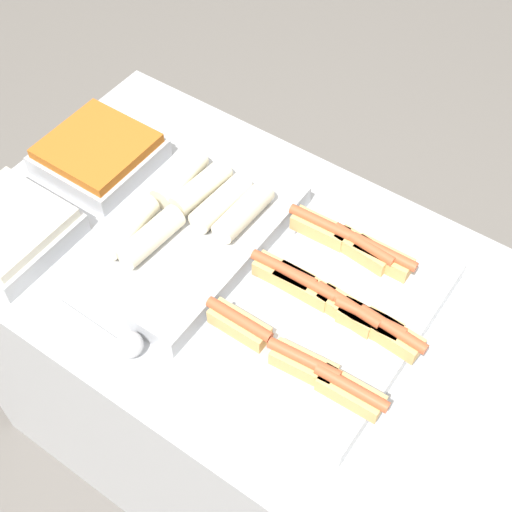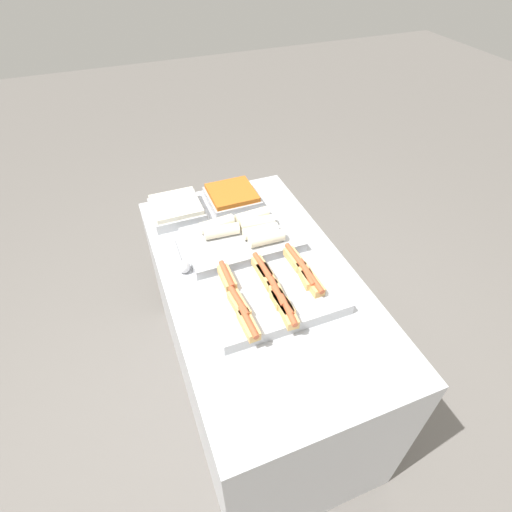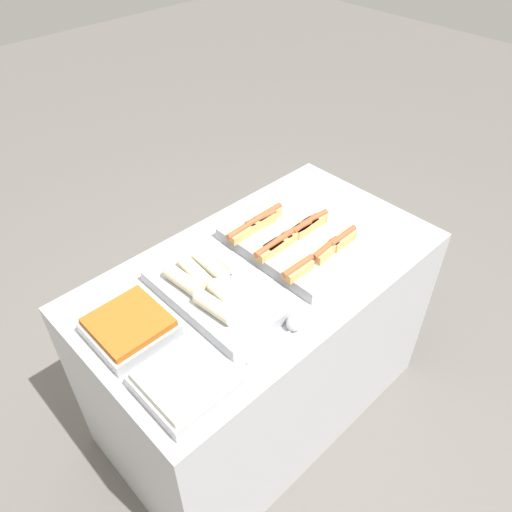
{
  "view_description": "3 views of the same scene",
  "coord_description": "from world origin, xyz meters",
  "px_view_note": "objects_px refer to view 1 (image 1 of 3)",
  "views": [
    {
      "loc": [
        0.48,
        -0.73,
        2.12
      ],
      "look_at": [
        -0.03,
        0.0,
        0.97
      ],
      "focal_mm": 50.0,
      "sensor_mm": 36.0,
      "label": 1
    },
    {
      "loc": [
        1.09,
        -0.44,
        2.08
      ],
      "look_at": [
        -0.03,
        0.0,
        0.97
      ],
      "focal_mm": 28.0,
      "sensor_mm": 36.0,
      "label": 2
    },
    {
      "loc": [
        -0.98,
        -0.98,
        2.16
      ],
      "look_at": [
        -0.03,
        0.0,
        0.97
      ],
      "focal_mm": 35.0,
      "sensor_mm": 36.0,
      "label": 3
    }
  ],
  "objects_px": {
    "tray_hotdogs": "(333,312)",
    "tray_side_front": "(8,230)",
    "tray_side_back": "(99,154)",
    "serving_spoon_near": "(125,342)",
    "tray_wraps": "(189,227)"
  },
  "relations": [
    {
      "from": "tray_hotdogs",
      "to": "tray_side_front",
      "type": "distance_m",
      "value": 0.73
    },
    {
      "from": "tray_side_back",
      "to": "serving_spoon_near",
      "type": "xyz_separation_m",
      "value": [
        0.39,
        -0.35,
        -0.01
      ]
    },
    {
      "from": "tray_side_front",
      "to": "serving_spoon_near",
      "type": "relative_size",
      "value": 1.02
    },
    {
      "from": "tray_side_front",
      "to": "serving_spoon_near",
      "type": "height_order",
      "value": "tray_side_front"
    },
    {
      "from": "tray_side_front",
      "to": "serving_spoon_near",
      "type": "distance_m",
      "value": 0.4
    },
    {
      "from": "tray_side_back",
      "to": "serving_spoon_near",
      "type": "distance_m",
      "value": 0.53
    },
    {
      "from": "tray_wraps",
      "to": "serving_spoon_near",
      "type": "distance_m",
      "value": 0.3
    },
    {
      "from": "tray_wraps",
      "to": "tray_side_back",
      "type": "xyz_separation_m",
      "value": [
        -0.32,
        0.06,
        -0.0
      ]
    },
    {
      "from": "tray_side_front",
      "to": "tray_hotdogs",
      "type": "bearing_deg",
      "value": 17.86
    },
    {
      "from": "tray_hotdogs",
      "to": "serving_spoon_near",
      "type": "relative_size",
      "value": 2.14
    },
    {
      "from": "tray_hotdogs",
      "to": "tray_side_front",
      "type": "xyz_separation_m",
      "value": [
        -0.69,
        -0.22,
        -0.0
      ]
    },
    {
      "from": "tray_hotdogs",
      "to": "tray_side_back",
      "type": "xyz_separation_m",
      "value": [
        -0.69,
        0.07,
        -0.0
      ]
    },
    {
      "from": "tray_side_back",
      "to": "serving_spoon_near",
      "type": "height_order",
      "value": "tray_side_back"
    },
    {
      "from": "tray_hotdogs",
      "to": "tray_wraps",
      "type": "height_order",
      "value": "tray_wraps"
    },
    {
      "from": "tray_wraps",
      "to": "tray_side_front",
      "type": "bearing_deg",
      "value": -144.24
    }
  ]
}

